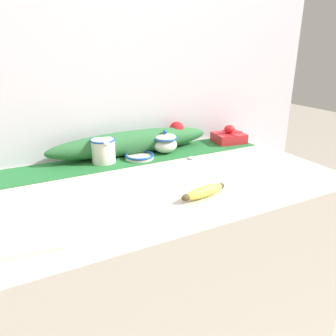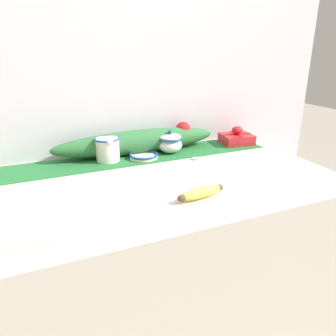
# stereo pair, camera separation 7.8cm
# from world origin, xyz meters

# --- Properties ---
(countertop) EXTENTS (1.27, 0.76, 0.91)m
(countertop) POSITION_xyz_m (0.00, 0.00, 0.45)
(countertop) COLOR beige
(countertop) RESTS_ON ground_plane
(back_wall) EXTENTS (2.07, 0.04, 2.40)m
(back_wall) POSITION_xyz_m (0.00, 0.40, 1.20)
(back_wall) COLOR silver
(back_wall) RESTS_ON ground_plane
(table_runner) EXTENTS (1.17, 0.21, 0.00)m
(table_runner) POSITION_xyz_m (0.00, 0.27, 0.91)
(table_runner) COLOR #236B33
(table_runner) RESTS_ON countertop
(cream_pitcher) EXTENTS (0.10, 0.12, 0.10)m
(cream_pitcher) POSITION_xyz_m (-0.15, 0.27, 0.97)
(cream_pitcher) COLOR white
(cream_pitcher) RESTS_ON countertop
(sugar_bowl) EXTENTS (0.11, 0.11, 0.11)m
(sugar_bowl) POSITION_xyz_m (0.14, 0.27, 0.96)
(sugar_bowl) COLOR white
(sugar_bowl) RESTS_ON countertop
(small_dish) EXTENTS (0.13, 0.13, 0.02)m
(small_dish) POSITION_xyz_m (0.00, 0.24, 0.92)
(small_dish) COLOR white
(small_dish) RESTS_ON countertop
(banana) EXTENTS (0.18, 0.06, 0.04)m
(banana) POSITION_xyz_m (0.04, -0.21, 0.93)
(banana) COLOR #DBCC4C
(banana) RESTS_ON countertop
(spoon) EXTENTS (0.19, 0.09, 0.01)m
(spoon) POSITION_xyz_m (0.19, 0.13, 0.91)
(spoon) COLOR #B7B7BC
(spoon) RESTS_ON countertop
(napkin_stack) EXTENTS (0.17, 0.17, 0.01)m
(napkin_stack) POSITION_xyz_m (-0.49, -0.21, 0.91)
(napkin_stack) COLOR silver
(napkin_stack) RESTS_ON countertop
(gift_box) EXTENTS (0.16, 0.14, 0.09)m
(gift_box) POSITION_xyz_m (0.50, 0.27, 0.94)
(gift_box) COLOR red
(gift_box) RESTS_ON countertop
(poinsettia_garland) EXTENTS (0.76, 0.12, 0.12)m
(poinsettia_garland) POSITION_xyz_m (0.01, 0.32, 0.97)
(poinsettia_garland) COLOR #2D6B38
(poinsettia_garland) RESTS_ON countertop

